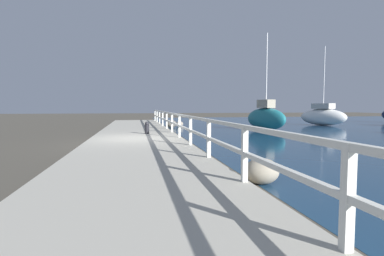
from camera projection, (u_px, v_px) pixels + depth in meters
ground_plane at (137, 143)px, 13.10m from camera, size 120.00×120.00×0.00m
dock_walkway at (137, 141)px, 13.09m from camera, size 4.01×36.00×0.23m
railing at (179, 122)px, 13.39m from camera, size 0.10×32.50×1.05m
boulder_water_edge at (180, 124)px, 23.91m from camera, size 0.59×0.53×0.44m
boulder_mid_strip at (171, 124)px, 22.75m from camera, size 0.79×0.71×0.59m
boulder_far_strip at (262, 171)px, 6.23m from camera, size 0.72×0.65×0.54m
mooring_bollard at (147, 128)px, 15.20m from camera, size 0.23×0.23×0.61m
sailboat_teal at (266, 118)px, 20.43m from camera, size 2.07×3.74×6.53m
sailboat_white at (323, 116)px, 25.56m from camera, size 3.06×4.39×6.68m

